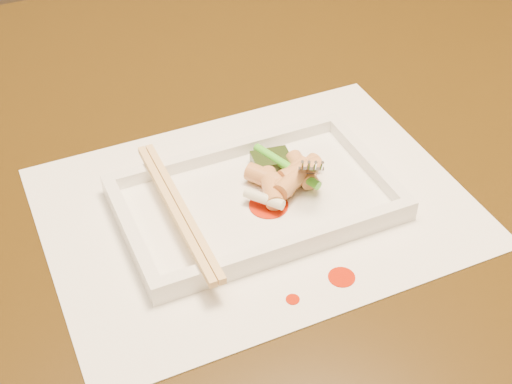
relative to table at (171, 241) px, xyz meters
name	(u,v)px	position (x,y,z in m)	size (l,w,h in m)	color
table	(171,241)	(0.00, 0.00, 0.00)	(1.40, 0.90, 0.75)	black
placemat	(256,207)	(0.07, -0.09, 0.10)	(0.40, 0.30, 0.00)	white
sauce_splatter_a	(342,277)	(0.10, -0.20, 0.10)	(0.02, 0.02, 0.00)	#BC1D05
sauce_splatter_b	(293,299)	(0.05, -0.21, 0.10)	(0.01, 0.01, 0.00)	#BC1D05
plate_base	(256,203)	(0.07, -0.09, 0.11)	(0.26, 0.16, 0.01)	white
plate_rim_far	(226,151)	(0.07, -0.01, 0.12)	(0.26, 0.01, 0.01)	white
plate_rim_near	(290,245)	(0.07, -0.16, 0.12)	(0.26, 0.01, 0.01)	white
plate_rim_left	(131,232)	(-0.06, -0.09, 0.12)	(0.01, 0.14, 0.01)	white
plate_rim_right	(368,161)	(0.19, -0.09, 0.12)	(0.01, 0.14, 0.01)	white
veg_piece	(271,161)	(0.10, -0.05, 0.12)	(0.04, 0.03, 0.01)	black
scallion_white	(264,199)	(0.07, -0.10, 0.12)	(0.01, 0.01, 0.04)	#EAEACC
scallion_green	(286,166)	(0.11, -0.07, 0.12)	(0.01, 0.01, 0.09)	green
chopstick_a	(174,210)	(-0.02, -0.09, 0.13)	(0.01, 0.20, 0.01)	#E0B370
chopstick_b	(182,208)	(-0.01, -0.09, 0.13)	(0.01, 0.20, 0.01)	#E0B370
fork	(316,109)	(0.14, -0.07, 0.18)	(0.09, 0.10, 0.14)	silver
sauce_blob_0	(269,205)	(0.07, -0.10, 0.11)	(0.04, 0.04, 0.00)	#BC1D05
rice_cake_0	(271,188)	(0.08, -0.09, 0.12)	(0.02, 0.02, 0.05)	tan
rice_cake_1	(295,179)	(0.11, -0.09, 0.12)	(0.02, 0.02, 0.04)	tan
rice_cake_2	(301,172)	(0.11, -0.09, 0.13)	(0.02, 0.02, 0.04)	tan
rice_cake_3	(302,170)	(0.12, -0.08, 0.12)	(0.02, 0.02, 0.04)	tan
rice_cake_4	(303,172)	(0.12, -0.08, 0.12)	(0.02, 0.02, 0.05)	tan
rice_cake_5	(292,181)	(0.10, -0.09, 0.13)	(0.02, 0.02, 0.04)	tan
rice_cake_6	(271,180)	(0.09, -0.08, 0.12)	(0.02, 0.02, 0.05)	tan
rice_cake_7	(291,177)	(0.10, -0.08, 0.12)	(0.02, 0.02, 0.05)	tan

